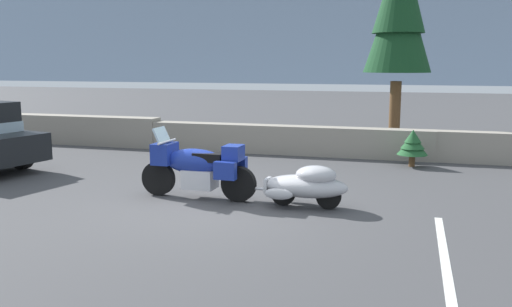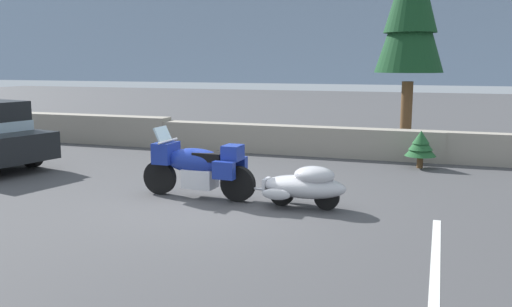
% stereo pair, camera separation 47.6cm
% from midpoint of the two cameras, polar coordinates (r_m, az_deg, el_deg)
% --- Properties ---
extents(ground_plane, '(80.00, 80.00, 0.00)m').
position_cam_midpoint_polar(ground_plane, '(9.83, -5.87, -5.50)').
color(ground_plane, '#424244').
extents(stone_guard_wall, '(24.00, 0.59, 0.90)m').
position_cam_midpoint_polar(stone_guard_wall, '(15.44, -1.09, 1.66)').
color(stone_guard_wall, gray).
rests_on(stone_guard_wall, ground).
extents(distant_ridgeline, '(240.00, 80.00, 16.00)m').
position_cam_midpoint_polar(distant_ridgeline, '(104.82, 14.47, 12.25)').
color(distant_ridgeline, '#7F93AD').
rests_on(distant_ridgeline, ground).
extents(touring_motorcycle, '(2.31, 0.77, 1.33)m').
position_cam_midpoint_polar(touring_motorcycle, '(10.26, -7.56, -1.32)').
color(touring_motorcycle, black).
rests_on(touring_motorcycle, ground).
extents(car_shaped_trailer, '(2.21, 0.80, 0.76)m').
position_cam_midpoint_polar(car_shaped_trailer, '(9.61, 3.92, -3.29)').
color(car_shaped_trailer, black).
rests_on(car_shaped_trailer, ground).
extents(pine_tree_tall, '(1.98, 1.98, 6.91)m').
position_cam_midpoint_polar(pine_tree_tall, '(16.89, 14.09, 15.34)').
color(pine_tree_tall, brown).
rests_on(pine_tree_tall, ground).
extents(pine_sapling_near, '(0.75, 0.75, 0.92)m').
position_cam_midpoint_polar(pine_sapling_near, '(13.79, 15.24, 1.01)').
color(pine_sapling_near, brown).
rests_on(pine_sapling_near, ground).
extents(parking_stripe_marker, '(0.12, 3.60, 0.01)m').
position_cam_midpoint_polar(parking_stripe_marker, '(7.73, 17.52, -10.10)').
color(parking_stripe_marker, silver).
rests_on(parking_stripe_marker, ground).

